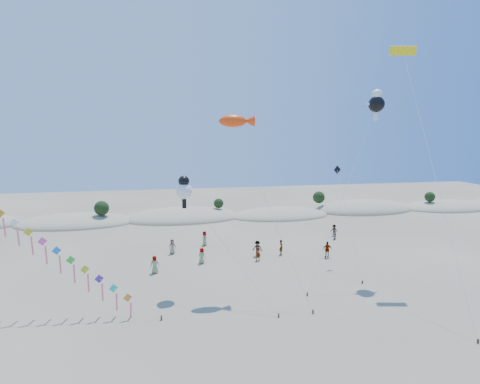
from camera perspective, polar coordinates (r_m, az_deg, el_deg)
name	(u,v)px	position (r m, az deg, el deg)	size (l,w,h in m)	color
dune_ridge	(189,218)	(65.23, -7.33, -3.64)	(145.30, 11.49, 5.57)	gray
fish_kite	(237,121)	(35.18, -0.44, 10.02)	(6.12, 7.90, 15.23)	#3F2D1E
cartoon_kite_low	(184,189)	(34.56, -7.96, 0.41)	(7.18, 7.80, 10.07)	#3F2D1E
cartoon_kite_high	(376,103)	(41.24, 18.83, 11.95)	(9.60, 6.02, 17.80)	#3F2D1E
parafoil_kite	(404,55)	(41.83, 22.27, 17.64)	(3.54, 14.44, 21.63)	#3F2D1E
dark_kite	(344,199)	(42.06, 14.54, -0.98)	(1.02, 7.42, 10.27)	#3F2D1E
beachgoers	(254,246)	(46.38, 2.07, -7.64)	(24.45, 10.79, 1.81)	slate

